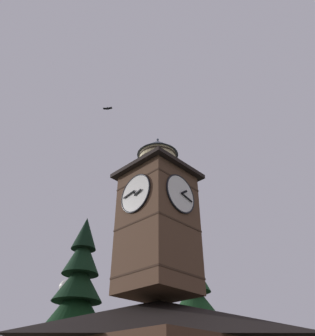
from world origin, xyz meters
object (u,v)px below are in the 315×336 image
at_px(clock_tower, 158,214).
at_px(flying_bird_high, 108,108).
at_px(pine_tree_behind, 73,327).
at_px(moon, 66,287).

xyz_separation_m(clock_tower, flying_bird_high, (3.24, -1.46, 7.01)).
distance_m(pine_tree_behind, moon, 35.31).
height_order(clock_tower, pine_tree_behind, clock_tower).
bearing_deg(flying_bird_high, clock_tower, 155.76).
bearing_deg(moon, pine_tree_behind, 60.57).
bearing_deg(pine_tree_behind, flying_bird_high, 60.38).
xyz_separation_m(clock_tower, moon, (-16.94, -37.18, 5.14)).
height_order(moon, flying_bird_high, flying_bird_high).
xyz_separation_m(pine_tree_behind, flying_bird_high, (3.58, 6.29, 12.13)).
height_order(pine_tree_behind, flying_bird_high, flying_bird_high).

